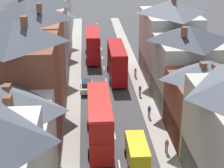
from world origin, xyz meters
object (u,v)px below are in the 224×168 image
object	(u,v)px
pedestrian_mid_left	(167,145)
pedestrian_mid_right	(149,111)
double_decker_bus_lead	(99,120)
double_decker_bus_far_approaching	(117,62)
delivery_van	(137,152)
pedestrian_far_right	(135,72)
car_parked_left_a	(87,86)
double_decker_bus_mid_street	(93,44)
pedestrian_far_left	(140,90)

from	to	relation	value
pedestrian_mid_left	pedestrian_mid_right	size ratio (longest dim) A/B	1.00
double_decker_bus_lead	pedestrian_mid_right	distance (m)	8.76
double_decker_bus_far_approaching	pedestrian_mid_right	distance (m)	15.09
delivery_van	pedestrian_far_right	bearing A→B (deg)	82.92
car_parked_left_a	double_decker_bus_mid_street	bearing A→B (deg)	85.36
pedestrian_far_left	pedestrian_far_right	world-z (taller)	same
double_decker_bus_lead	pedestrian_mid_right	xyz separation A→B (m)	(6.49, 5.61, -1.78)
delivery_van	pedestrian_mid_right	world-z (taller)	delivery_van
car_parked_left_a	pedestrian_mid_right	size ratio (longest dim) A/B	2.66
delivery_van	pedestrian_far_right	size ratio (longest dim) A/B	3.23
double_decker_bus_mid_street	delivery_van	world-z (taller)	double_decker_bus_mid_street
double_decker_bus_lead	pedestrian_far_left	distance (m)	14.07
double_decker_bus_mid_street	car_parked_left_a	bearing A→B (deg)	-94.64
double_decker_bus_mid_street	pedestrian_far_left	world-z (taller)	double_decker_bus_mid_street
double_decker_bus_far_approaching	delivery_van	bearing A→B (deg)	-89.98
pedestrian_mid_left	car_parked_left_a	bearing A→B (deg)	114.97
delivery_van	pedestrian_far_left	distance (m)	17.01
double_decker_bus_lead	double_decker_bus_far_approaching	bearing A→B (deg)	79.95
double_decker_bus_lead	pedestrian_mid_left	distance (m)	7.71
double_decker_bus_lead	pedestrian_mid_left	xyz separation A→B (m)	(6.97, -2.75, -1.78)
delivery_van	double_decker_bus_lead	bearing A→B (deg)	129.76
pedestrian_mid_left	pedestrian_far_left	world-z (taller)	same
double_decker_bus_mid_street	double_decker_bus_lead	bearing A→B (deg)	-90.00
pedestrian_mid_left	pedestrian_mid_right	world-z (taller)	same
double_decker_bus_lead	delivery_van	xyz separation A→B (m)	(3.61, -4.34, -1.48)
pedestrian_mid_right	pedestrian_far_left	bearing A→B (deg)	91.59
pedestrian_mid_left	pedestrian_far_left	xyz separation A→B (m)	(-0.68, 15.21, 0.00)
pedestrian_mid_left	pedestrian_far_right	bearing A→B (deg)	90.83
car_parked_left_a	pedestrian_mid_left	world-z (taller)	pedestrian_mid_left
double_decker_bus_far_approaching	pedestrian_mid_left	distance (m)	23.37
double_decker_bus_lead	double_decker_bus_mid_street	distance (m)	30.91
pedestrian_far_right	pedestrian_mid_left	bearing A→B (deg)	-89.17
double_decker_bus_far_approaching	pedestrian_far_right	size ratio (longest dim) A/B	6.71
double_decker_bus_mid_street	pedestrian_far_right	xyz separation A→B (m)	(6.64, -10.80, -1.78)
double_decker_bus_far_approaching	delivery_van	size ratio (longest dim) A/B	2.08
double_decker_bus_lead	car_parked_left_a	bearing A→B (deg)	94.92
car_parked_left_a	pedestrian_mid_right	world-z (taller)	pedestrian_mid_right
pedestrian_mid_right	pedestrian_mid_left	bearing A→B (deg)	-86.65
pedestrian_mid_right	pedestrian_far_right	distance (m)	14.50
double_decker_bus_far_approaching	pedestrian_mid_left	world-z (taller)	double_decker_bus_far_approaching
double_decker_bus_mid_street	pedestrian_far_left	xyz separation A→B (m)	(6.30, -18.45, -1.78)
double_decker_bus_lead	delivery_van	size ratio (longest dim) A/B	2.08
double_decker_bus_lead	pedestrian_far_left	bearing A→B (deg)	63.20
pedestrian_mid_right	pedestrian_far_right	xyz separation A→B (m)	(0.16, 14.50, 0.00)
double_decker_bus_far_approaching	pedestrian_mid_right	bearing A→B (deg)	-78.90
pedestrian_far_left	pedestrian_mid_left	bearing A→B (deg)	-87.44
double_decker_bus_lead	pedestrian_far_right	world-z (taller)	double_decker_bus_lead
car_parked_left_a	pedestrian_far_left	world-z (taller)	pedestrian_far_left
car_parked_left_a	pedestrian_mid_right	xyz separation A→B (m)	(7.78, -9.39, 0.19)
delivery_van	pedestrian_mid_right	distance (m)	10.36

